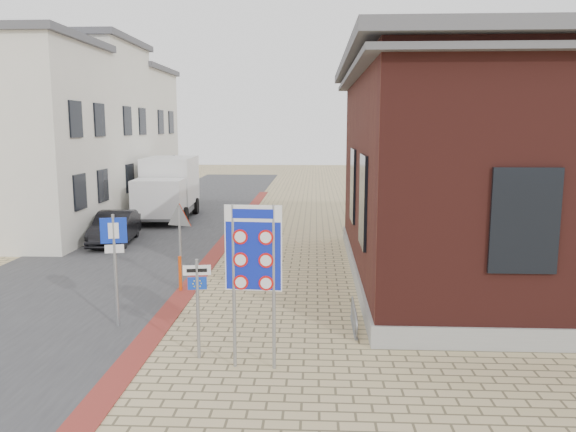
% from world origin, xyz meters
% --- Properties ---
extents(ground, '(120.00, 120.00, 0.00)m').
position_xyz_m(ground, '(0.00, 0.00, 0.00)').
color(ground, tan).
rests_on(ground, ground).
extents(road_strip, '(7.00, 60.00, 0.02)m').
position_xyz_m(road_strip, '(-5.50, 15.00, 0.01)').
color(road_strip, '#38383A').
rests_on(road_strip, ground).
extents(curb_strip, '(0.60, 40.00, 0.02)m').
position_xyz_m(curb_strip, '(-2.00, 10.00, 0.01)').
color(curb_strip, maroon).
rests_on(curb_strip, ground).
extents(brick_building, '(13.00, 13.00, 6.80)m').
position_xyz_m(brick_building, '(8.99, 7.00, 3.49)').
color(brick_building, gray).
rests_on(brick_building, ground).
extents(townhouse_near, '(7.40, 6.40, 8.30)m').
position_xyz_m(townhouse_near, '(-10.99, 12.00, 4.17)').
color(townhouse_near, white).
rests_on(townhouse_near, ground).
extents(townhouse_mid, '(7.40, 6.40, 9.10)m').
position_xyz_m(townhouse_mid, '(-10.99, 18.00, 4.57)').
color(townhouse_mid, white).
rests_on(townhouse_mid, ground).
extents(townhouse_far, '(7.40, 6.40, 8.30)m').
position_xyz_m(townhouse_far, '(-10.99, 24.00, 4.17)').
color(townhouse_far, white).
rests_on(townhouse_far, ground).
extents(bike_rack, '(0.08, 1.80, 0.60)m').
position_xyz_m(bike_rack, '(2.65, 2.20, 0.26)').
color(bike_rack, slate).
rests_on(bike_rack, ground).
extents(sedan, '(1.82, 4.08, 1.30)m').
position_xyz_m(sedan, '(-6.44, 11.57, 0.65)').
color(sedan, black).
rests_on(sedan, ground).
extents(box_truck, '(2.85, 6.12, 3.13)m').
position_xyz_m(box_truck, '(-5.85, 17.85, 1.62)').
color(box_truck, slate).
rests_on(box_truck, ground).
extents(border_sign, '(1.11, 0.13, 3.25)m').
position_xyz_m(border_sign, '(0.53, -0.11, 2.35)').
color(border_sign, gray).
rests_on(border_sign, ground).
extents(essen_sign, '(0.56, 0.13, 2.08)m').
position_xyz_m(essen_sign, '(-0.66, 0.30, 1.35)').
color(essen_sign, gray).
rests_on(essen_sign, ground).
extents(parking_sign, '(0.59, 0.18, 2.71)m').
position_xyz_m(parking_sign, '(-2.95, 2.00, 1.87)').
color(parking_sign, gray).
rests_on(parking_sign, ground).
extents(yield_sign, '(0.86, 0.33, 2.49)m').
position_xyz_m(yield_sign, '(-2.21, 5.28, 1.90)').
color(yield_sign, gray).
rests_on(yield_sign, ground).
extents(bollard, '(0.12, 0.12, 1.03)m').
position_xyz_m(bollard, '(-2.17, 5.00, 0.52)').
color(bollard, '#E0460B').
rests_on(bollard, ground).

